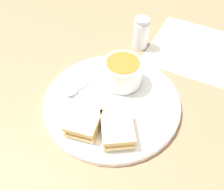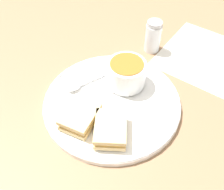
# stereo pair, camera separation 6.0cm
# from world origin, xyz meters

# --- Properties ---
(ground_plane) EXTENTS (2.40, 2.40, 0.00)m
(ground_plane) POSITION_xyz_m (0.00, 0.00, 0.00)
(ground_plane) COLOR #8E6B4C
(plate) EXTENTS (0.32, 0.32, 0.02)m
(plate) POSITION_xyz_m (0.00, 0.00, 0.01)
(plate) COLOR white
(plate) RESTS_ON ground_plane
(soup_bowl) EXTENTS (0.10, 0.10, 0.06)m
(soup_bowl) POSITION_xyz_m (-0.06, 0.03, 0.05)
(soup_bowl) COLOR white
(soup_bowl) RESTS_ON plate
(spoon) EXTENTS (0.09, 0.11, 0.01)m
(spoon) POSITION_xyz_m (-0.03, -0.09, 0.02)
(spoon) COLOR silver
(spoon) RESTS_ON plate
(sandwich_half_near) EXTENTS (0.10, 0.09, 0.03)m
(sandwich_half_near) POSITION_xyz_m (0.07, -0.06, 0.03)
(sandwich_half_near) COLOR #DBBC7F
(sandwich_half_near) RESTS_ON plate
(sandwich_half_far) EXTENTS (0.09, 0.07, 0.03)m
(sandwich_half_far) POSITION_xyz_m (0.09, 0.01, 0.03)
(sandwich_half_far) COLOR #DBBC7F
(sandwich_half_far) RESTS_ON plate
(salt_shaker) EXTENTS (0.04, 0.04, 0.09)m
(salt_shaker) POSITION_xyz_m (-0.22, 0.09, 0.05)
(salt_shaker) COLOR silver
(salt_shaker) RESTS_ON ground_plane
(menu_sheet) EXTENTS (0.35, 0.37, 0.00)m
(menu_sheet) POSITION_xyz_m (-0.20, 0.26, 0.00)
(menu_sheet) COLOR white
(menu_sheet) RESTS_ON ground_plane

